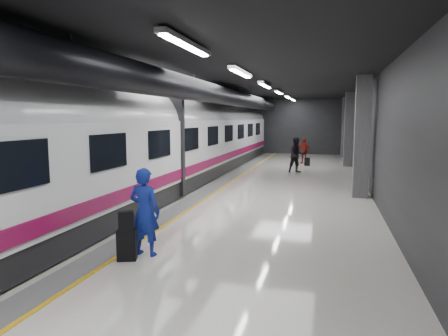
% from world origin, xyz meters
% --- Properties ---
extents(ground, '(40.00, 40.00, 0.00)m').
position_xyz_m(ground, '(0.00, 0.00, 0.00)').
color(ground, silver).
rests_on(ground, ground).
extents(platform_hall, '(10.02, 40.02, 4.51)m').
position_xyz_m(platform_hall, '(-0.29, 0.96, 3.54)').
color(platform_hall, black).
rests_on(platform_hall, ground).
extents(train, '(3.05, 38.00, 4.05)m').
position_xyz_m(train, '(-3.25, -0.00, 2.07)').
color(train, black).
rests_on(train, ground).
extents(traveler_main, '(0.73, 0.51, 1.91)m').
position_xyz_m(traveler_main, '(-0.42, -5.95, 0.96)').
color(traveler_main, '#1819B6').
rests_on(traveler_main, ground).
extents(suitcase_main, '(0.45, 0.36, 0.64)m').
position_xyz_m(suitcase_main, '(-0.65, -6.34, 0.32)').
color(suitcase_main, black).
rests_on(suitcase_main, ground).
extents(shoulder_bag, '(0.35, 0.31, 0.41)m').
position_xyz_m(shoulder_bag, '(-0.63, -6.38, 0.85)').
color(shoulder_bag, black).
rests_on(shoulder_bag, suitcase_main).
extents(traveler_far_a, '(1.15, 1.06, 1.92)m').
position_xyz_m(traveler_far_a, '(1.71, 8.23, 0.96)').
color(traveler_far_a, black).
rests_on(traveler_far_a, ground).
extents(traveler_far_b, '(1.06, 0.72, 1.67)m').
position_xyz_m(traveler_far_b, '(1.82, 12.78, 0.84)').
color(traveler_far_b, maroon).
rests_on(traveler_far_b, ground).
extents(suitcase_far, '(0.36, 0.24, 0.51)m').
position_xyz_m(suitcase_far, '(2.11, 11.59, 0.25)').
color(suitcase_far, black).
rests_on(suitcase_far, ground).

